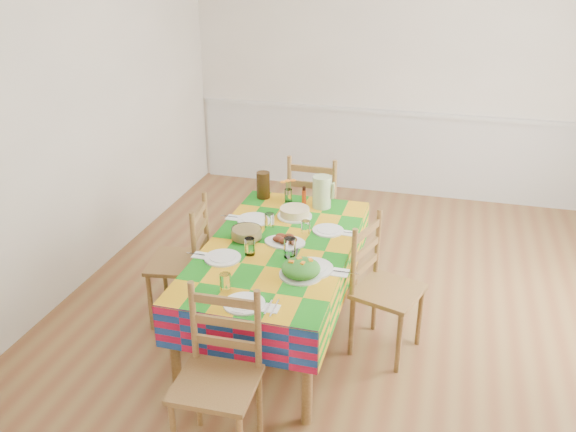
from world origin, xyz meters
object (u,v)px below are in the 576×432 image
Objects in this scene: chair_near at (219,378)px; chair_far at (315,209)px; tea_pitcher at (263,185)px; meat_platter at (285,240)px; dining_table at (278,255)px; chair_right at (383,289)px; green_pitcher at (322,192)px; chair_left at (184,262)px.

chair_far is at bearing 88.54° from chair_near.
meat_platter is at bearing -62.37° from tea_pitcher.
dining_table is at bearing 91.45° from chair_far.
chair_right reaches higher than tea_pitcher.
meat_platter is 0.30× the size of chair_near.
meat_platter is 0.68m from green_pitcher.
chair_far is at bearing 45.12° from tea_pitcher.
chair_near is 1.33m from chair_right.
chair_left reaches higher than tea_pitcher.
tea_pitcher reaches higher than dining_table.
green_pitcher is 1.86m from chair_near.
chair_left is at bearing 120.66° from chair_near.
chair_near reaches higher than green_pitcher.
green_pitcher is 0.26× the size of chair_left.
tea_pitcher is at bearing 98.91° from chair_near.
chair_right is (0.71, 1.13, -0.00)m from chair_near.
green_pitcher is 0.25× the size of chair_far.
chair_far is 1.06× the size of chair_left.
tea_pitcher is 0.91m from chair_left.
green_pitcher reaches higher than dining_table.
green_pitcher is at bearing 84.18° from chair_near.
chair_left is (-0.71, 0.01, -0.16)m from dining_table.
chair_left is (-0.71, -1.11, -0.03)m from chair_far.
chair_left is at bearing 179.44° from dining_table.
chair_far reaches higher than tea_pitcher.
chair_left reaches higher than dining_table.
green_pitcher is (0.14, 0.71, 0.20)m from dining_table.
green_pitcher reaches higher than meat_platter.
chair_near is 1.01× the size of chair_right.
tea_pitcher is 0.22× the size of chair_near.
green_pitcher reaches higher than tea_pitcher.
green_pitcher is 0.97m from chair_right.
chair_near is (-0.03, -1.16, -0.25)m from meat_platter.
chair_near is at bearing -91.65° from meat_platter.
dining_table is at bearing 88.48° from chair_near.
green_pitcher is 0.49m from tea_pitcher.
chair_far is at bearing 91.80° from meat_platter.
chair_right reaches higher than chair_left.
meat_platter is 0.30× the size of chair_right.
chair_right is at bearing -35.64° from tea_pitcher.
dining_table is at bearing -125.47° from meat_platter.
dining_table is 1.89× the size of chair_near.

